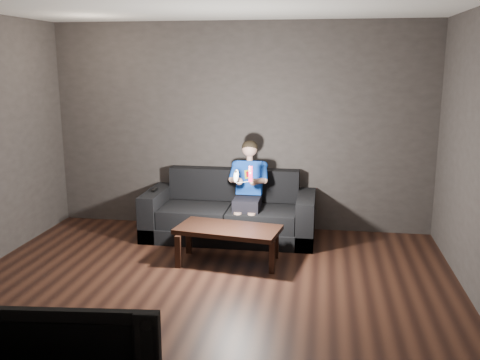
# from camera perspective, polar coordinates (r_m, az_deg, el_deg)

# --- Properties ---
(floor) EXTENTS (5.00, 5.00, 0.00)m
(floor) POSITION_cam_1_polar(r_m,az_deg,el_deg) (5.03, -4.57, -13.28)
(floor) COLOR black
(floor) RESTS_ON ground
(back_wall) EXTENTS (5.00, 0.04, 2.70)m
(back_wall) POSITION_cam_1_polar(r_m,az_deg,el_deg) (7.03, 0.00, 5.67)
(back_wall) COLOR #35302E
(back_wall) RESTS_ON ground
(front_wall) EXTENTS (5.00, 0.04, 2.70)m
(front_wall) POSITION_cam_1_polar(r_m,az_deg,el_deg) (2.34, -19.73, -9.04)
(front_wall) COLOR #35302E
(front_wall) RESTS_ON ground
(sofa) EXTENTS (2.13, 0.92, 0.82)m
(sofa) POSITION_cam_1_polar(r_m,az_deg,el_deg) (6.80, -1.08, -3.88)
(sofa) COLOR black
(sofa) RESTS_ON floor
(child) EXTENTS (0.48, 0.58, 1.17)m
(child) POSITION_cam_1_polar(r_m,az_deg,el_deg) (6.60, 0.90, -0.32)
(child) COLOR black
(child) RESTS_ON sofa
(wii_remote_red) EXTENTS (0.05, 0.07, 0.19)m
(wii_remote_red) POSITION_cam_1_polar(r_m,az_deg,el_deg) (6.11, 1.14, 0.65)
(wii_remote_red) COLOR #E51343
(wii_remote_red) RESTS_ON child
(nunchuk_white) EXTENTS (0.09, 0.11, 0.16)m
(nunchuk_white) POSITION_cam_1_polar(r_m,az_deg,el_deg) (6.14, -0.42, 0.44)
(nunchuk_white) COLOR white
(nunchuk_white) RESTS_ON child
(wii_remote_black) EXTENTS (0.04, 0.15, 0.03)m
(wii_remote_black) POSITION_cam_1_polar(r_m,az_deg,el_deg) (6.87, -9.09, -1.05)
(wii_remote_black) COLOR black
(wii_remote_black) RESTS_ON sofa
(coffee_table) EXTENTS (1.19, 0.72, 0.41)m
(coffee_table) POSITION_cam_1_polar(r_m,az_deg,el_deg) (5.91, -1.27, -5.57)
(coffee_table) COLOR black
(coffee_table) RESTS_ON floor
(tv) EXTENTS (1.03, 0.24, 0.59)m
(tv) POSITION_cam_1_polar(r_m,az_deg,el_deg) (2.80, -18.77, -17.45)
(tv) COLOR black
(tv) RESTS_ON media_console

